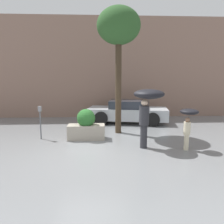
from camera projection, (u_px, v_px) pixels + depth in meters
name	position (u px, v px, depth m)	size (l,w,h in m)	color
ground_plane	(93.00, 151.00, 7.28)	(40.00, 40.00, 0.00)	slate
building_facade	(96.00, 68.00, 13.22)	(18.00, 0.30, 6.00)	#8C6B5B
planter_box	(86.00, 126.00, 8.57)	(1.44, 0.72, 1.21)	#9E9384
person_adult	(148.00, 102.00, 7.35)	(1.03, 1.03, 2.03)	#2D2D33
person_child	(188.00, 119.00, 7.25)	(0.61, 0.61, 1.39)	beige
parked_car_near	(127.00, 112.00, 11.81)	(4.44, 2.49, 1.20)	#B7BCC1
street_tree	(119.00, 29.00, 9.00)	(1.82, 1.82, 5.31)	#423323
parking_meter	(40.00, 116.00, 8.53)	(0.14, 0.14, 1.31)	#595B60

